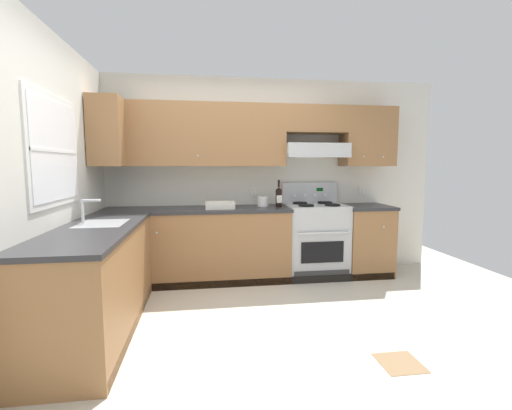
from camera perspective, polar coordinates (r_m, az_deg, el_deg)
name	(u,v)px	position (r m, az deg, el deg)	size (l,w,h in m)	color
ground_plane	(242,322)	(3.42, -2.22, -18.30)	(7.04, 7.04, 0.00)	beige
floor_accent_tile	(400,363)	(3.01, 22.15, -22.45)	(0.30, 0.30, 0.01)	olive
wall_back	(259,162)	(4.68, 0.56, 7.01)	(4.68, 0.57, 2.55)	silver
wall_left	(58,175)	(3.55, -29.26, 4.18)	(0.47, 4.00, 2.55)	silver
counter_back_run	(235,244)	(4.46, -3.47, -6.29)	(3.60, 0.65, 0.91)	olive
counter_left_run	(97,280)	(3.37, -24.18, -10.92)	(0.63, 1.91, 1.13)	olive
stove	(315,239)	(4.67, 9.48, -5.45)	(0.76, 0.62, 1.20)	#B7BABC
wine_bottle	(279,196)	(4.44, 3.68, 1.39)	(0.08, 0.08, 0.34)	black
bowl	(220,206)	(4.31, -5.82, -0.20)	(0.35, 0.25, 0.08)	white
paper_towel_roll	(263,201)	(4.52, 1.13, 0.59)	(0.14, 0.14, 0.12)	white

